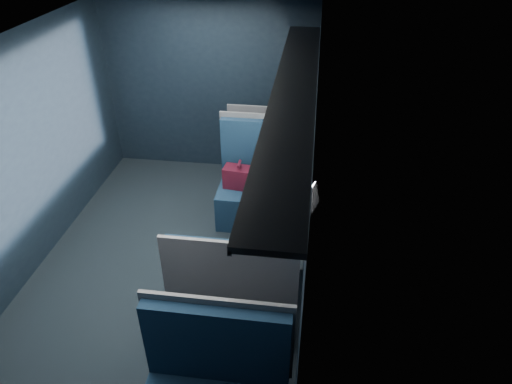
# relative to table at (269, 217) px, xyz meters

# --- Properties ---
(ground) EXTENTS (2.80, 4.20, 0.01)m
(ground) POSITION_rel_table_xyz_m (-1.03, 0.00, -0.67)
(ground) COLOR black
(room_shell) EXTENTS (3.00, 4.40, 2.40)m
(room_shell) POSITION_rel_table_xyz_m (-1.01, 0.00, 0.81)
(room_shell) COLOR black
(room_shell) RESTS_ON ground
(table) EXTENTS (0.62, 1.00, 0.74)m
(table) POSITION_rel_table_xyz_m (0.00, 0.00, 0.00)
(table) COLOR #54565E
(table) RESTS_ON ground
(seat_bay_near) EXTENTS (1.04, 0.62, 1.26)m
(seat_bay_near) POSITION_rel_table_xyz_m (-0.20, 0.87, -0.24)
(seat_bay_near) COLOR #0B1C32
(seat_bay_near) RESTS_ON ground
(seat_bay_far) EXTENTS (1.04, 0.62, 1.26)m
(seat_bay_far) POSITION_rel_table_xyz_m (-0.18, -0.87, -0.25)
(seat_bay_far) COLOR #0B1C32
(seat_bay_far) RESTS_ON ground
(seat_row_front) EXTENTS (1.04, 0.51, 1.16)m
(seat_row_front) POSITION_rel_table_xyz_m (-0.18, 1.80, -0.25)
(seat_row_front) COLOR #0B1C32
(seat_row_front) RESTS_ON ground
(man) EXTENTS (0.53, 0.56, 1.32)m
(man) POSITION_rel_table_xyz_m (0.07, 0.70, 0.06)
(man) COLOR black
(man) RESTS_ON ground
(woman) EXTENTS (0.53, 0.56, 1.32)m
(woman) POSITION_rel_table_xyz_m (0.07, -0.71, 0.06)
(woman) COLOR black
(woman) RESTS_ON ground
(papers) EXTENTS (0.60, 0.83, 0.01)m
(papers) POSITION_rel_table_xyz_m (0.03, 0.05, 0.08)
(papers) COLOR white
(papers) RESTS_ON table
(laptop) EXTENTS (0.33, 0.38, 0.25)m
(laptop) POSITION_rel_table_xyz_m (0.34, 0.05, 0.14)
(laptop) COLOR silver
(laptop) RESTS_ON table
(bottle_small) EXTENTS (0.06, 0.06, 0.21)m
(bottle_small) POSITION_rel_table_xyz_m (0.29, 0.39, 0.17)
(bottle_small) COLOR silver
(bottle_small) RESTS_ON table
(cup) EXTENTS (0.07, 0.07, 0.08)m
(cup) POSITION_rel_table_xyz_m (0.20, 0.32, 0.12)
(cup) COLOR white
(cup) RESTS_ON table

